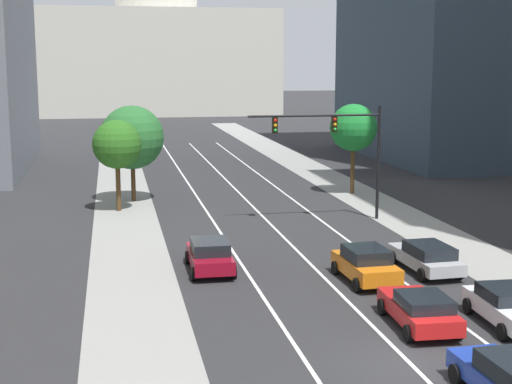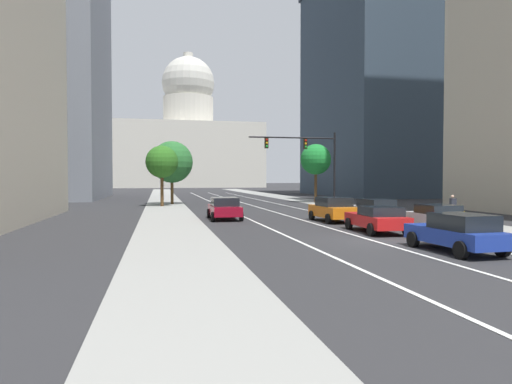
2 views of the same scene
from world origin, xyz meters
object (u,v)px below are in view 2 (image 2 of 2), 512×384
Objects in this scene: car_blue at (457,232)px; car_red at (377,219)px; car_silver at (374,208)px; street_tree_near_left at (162,162)px; car_orange at (333,209)px; car_white at (439,218)px; fire_hydrant at (463,218)px; traffic_signal_mast at (309,154)px; car_crimson at (224,208)px; street_tree_far_right at (316,160)px; capitol_building at (189,142)px; street_tree_mid_left at (172,162)px; cyclist at (453,208)px.

car_red is at bearing -1.98° from car_blue.
street_tree_near_left reaches higher than car_silver.
car_orange is 0.97× the size of car_white.
street_tree_near_left is (-17.57, 22.82, 4.02)m from fire_hydrant.
car_blue is at bearing -96.10° from traffic_signal_mast.
car_blue is at bearing -156.05° from car_crimson.
fire_hydrant is 0.13× the size of street_tree_far_right.
street_tree_far_right is (6.78, 28.56, 4.28)m from car_red.
traffic_signal_mast is (9.50, 10.07, 4.37)m from car_crimson.
street_tree_far_right reaches higher than car_red.
car_crimson is 23.99m from street_tree_far_right.
street_tree_far_right is at bearing 66.64° from traffic_signal_mast.
car_crimson is 0.64× the size of street_tree_far_right.
car_crimson is at bearing 152.67° from fire_hydrant.
car_blue is (0.00, -12.58, -0.05)m from car_orange.
capitol_building is 9.98× the size of car_red.
street_tree_near_left reaches higher than car_red.
capitol_building is at bearing 3.54° from car_red.
car_white is 4.25m from fire_hydrant.
car_silver is at bearing -87.55° from capitol_building.
car_orange is 23.83m from street_tree_far_right.
car_blue is 13.99m from car_silver.
street_tree_far_right is (16.51, -0.02, 0.41)m from street_tree_mid_left.
car_white is at bearing -60.78° from street_tree_near_left.
traffic_signal_mast is 1.38× the size of street_tree_near_left.
car_orange is 7.76m from fire_hydrant.
street_tree_far_right is at bearing -18.93° from car_orange.
street_tree_near_left is (-1.10, -3.53, -0.12)m from street_tree_mid_left.
capitol_building is 121.41m from cyclist.
car_crimson is at bearing -92.50° from capitol_building.
traffic_signal_mast is 9.34× the size of fire_hydrant.
fire_hydrant is (3.35, 2.59, -0.29)m from car_white.
street_tree_far_right is (13.52, 19.36, 4.22)m from car_crimson.
street_tree_mid_left is at bearing 143.29° from traffic_signal_mast.
street_tree_near_left is at bearing 46.03° from cyclist.
street_tree_far_right is at bearing -11.13° from car_silver.
cyclist is (14.78, -4.17, 0.05)m from car_crimson.
traffic_signal_mast is (2.76, 13.16, 4.34)m from car_orange.
car_crimson is 14.52m from traffic_signal_mast.
car_red is at bearing 152.38° from car_silver.
car_orange is 0.69× the size of street_tree_near_left.
street_tree_mid_left is at bearing 122.00° from fire_hydrant.
fire_hydrant is at bearing -116.68° from car_crimson.
street_tree_far_right is (6.77, 35.04, 4.23)m from car_blue.
fire_hydrant is at bearing -86.09° from capitol_building.
car_red is at bearing -103.36° from street_tree_far_right.
car_crimson is 15.17m from fire_hydrant.
street_tree_mid_left reaches higher than fire_hydrant.
traffic_signal_mast is at bearing 23.07° from cyclist.
car_orange reaches higher than car_silver.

